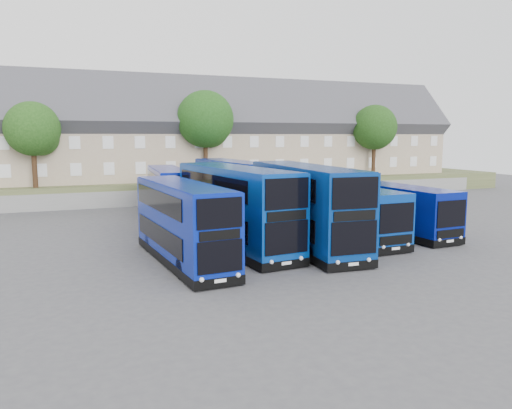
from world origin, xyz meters
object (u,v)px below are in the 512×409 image
object	(u,v)px
coach_east_a	(336,211)
tree_east	(375,129)
tree_mid	(206,121)
tree_far	(382,127)
dd_front_mid	(235,209)
tree_west	(34,131)
dd_front_left	(183,224)

from	to	relation	value
coach_east_a	tree_east	distance (m)	27.08
tree_mid	tree_far	world-z (taller)	tree_mid
dd_front_mid	tree_west	world-z (taller)	tree_west
dd_front_left	tree_west	size ratio (longest dim) A/B	1.39
tree_west	tree_far	world-z (taller)	tree_far
tree_east	dd_front_mid	bearing A→B (deg)	-139.25
tree_west	dd_front_left	bearing A→B (deg)	-71.93
dd_front_mid	coach_east_a	xyz separation A→B (m)	(7.49, 0.94, -0.67)
coach_east_a	tree_west	distance (m)	28.22
dd_front_mid	tree_mid	size ratio (longest dim) A/B	1.33
dd_front_mid	tree_west	bearing A→B (deg)	112.72
dd_front_left	tree_mid	world-z (taller)	tree_mid
tree_east	dd_front_left	bearing A→B (deg)	-140.19
coach_east_a	tree_mid	distance (m)	21.89
tree_mid	tree_east	bearing A→B (deg)	-1.43
dd_front_left	tree_mid	bearing A→B (deg)	66.99
tree_far	tree_mid	bearing A→B (deg)	-165.96
dd_front_left	tree_west	bearing A→B (deg)	104.08
tree_east	tree_far	bearing A→B (deg)	49.40
dd_front_left	dd_front_mid	size ratio (longest dim) A/B	0.87
dd_front_left	tree_east	xyz separation A→B (m)	(28.30, 23.59, 5.34)
tree_east	tree_far	size ratio (longest dim) A/B	0.94
tree_west	tree_east	distance (m)	36.00
dd_front_mid	tree_west	xyz separation A→B (m)	(-11.43, 21.17, 4.70)
dd_front_left	tree_mid	size ratio (longest dim) A/B	1.16
dd_front_mid	coach_east_a	world-z (taller)	dd_front_mid
tree_mid	tree_east	size ratio (longest dim) A/B	1.12
dd_front_left	tree_far	bearing A→B (deg)	37.74
tree_mid	tree_east	distance (m)	20.02
dd_front_left	coach_east_a	bearing A→B (deg)	12.67
tree_west	tree_mid	xyz separation A→B (m)	(16.00, 0.50, 1.02)
tree_far	tree_west	bearing A→B (deg)	-170.54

